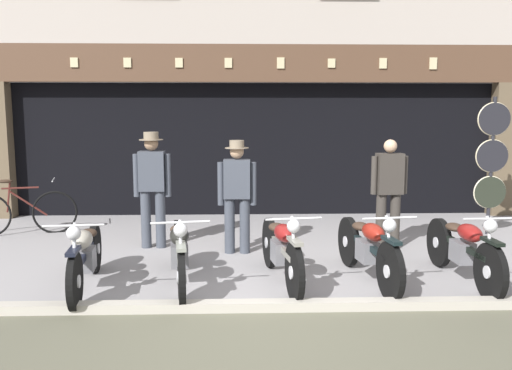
{
  "coord_description": "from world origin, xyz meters",
  "views": [
    {
      "loc": [
        -0.31,
        -5.26,
        2.06
      ],
      "look_at": [
        -0.06,
        2.66,
        0.96
      ],
      "focal_mm": 37.57,
      "sensor_mm": 36.0,
      "label": 1
    }
  ],
  "objects_px": {
    "salesman_right": "(389,189)",
    "advert_board_near": "(146,119)",
    "motorcycle_right": "(463,248)",
    "salesman_left": "(152,184)",
    "leaning_bicycle": "(21,212)",
    "motorcycle_center_right": "(368,247)",
    "motorcycle_left": "(85,255)",
    "motorcycle_center": "(281,248)",
    "motorcycle_center_left": "(179,251)",
    "shopkeeper_center": "(237,191)",
    "tyre_sign_pole": "(492,157)",
    "advert_board_far": "(87,121)"
  },
  "relations": [
    {
      "from": "shopkeeper_center",
      "to": "advert_board_near",
      "type": "bearing_deg",
      "value": -57.79
    },
    {
      "from": "salesman_left",
      "to": "advert_board_near",
      "type": "xyz_separation_m",
      "value": [
        -0.52,
        2.67,
        0.93
      ]
    },
    {
      "from": "motorcycle_left",
      "to": "salesman_left",
      "type": "height_order",
      "value": "salesman_left"
    },
    {
      "from": "salesman_right",
      "to": "advert_board_far",
      "type": "relative_size",
      "value": 1.7
    },
    {
      "from": "salesman_left",
      "to": "motorcycle_center_right",
      "type": "bearing_deg",
      "value": 148.98
    },
    {
      "from": "motorcycle_right",
      "to": "tyre_sign_pole",
      "type": "xyz_separation_m",
      "value": [
        1.49,
        2.5,
        0.87
      ]
    },
    {
      "from": "salesman_left",
      "to": "leaning_bicycle",
      "type": "distance_m",
      "value": 2.59
    },
    {
      "from": "motorcycle_center",
      "to": "advert_board_near",
      "type": "relative_size",
      "value": 1.97
    },
    {
      "from": "advert_board_near",
      "to": "leaning_bicycle",
      "type": "xyz_separation_m",
      "value": [
        -1.82,
        -1.74,
        -1.52
      ]
    },
    {
      "from": "salesman_left",
      "to": "salesman_right",
      "type": "distance_m",
      "value": 3.53
    },
    {
      "from": "motorcycle_center_left",
      "to": "advert_board_far",
      "type": "distance_m",
      "value": 5.22
    },
    {
      "from": "motorcycle_center_left",
      "to": "motorcycle_right",
      "type": "distance_m",
      "value": 3.41
    },
    {
      "from": "salesman_left",
      "to": "advert_board_far",
      "type": "xyz_separation_m",
      "value": [
        -1.67,
        2.67,
        0.89
      ]
    },
    {
      "from": "salesman_right",
      "to": "advert_board_far",
      "type": "xyz_separation_m",
      "value": [
        -5.19,
        2.88,
        0.96
      ]
    },
    {
      "from": "shopkeeper_center",
      "to": "advert_board_far",
      "type": "bearing_deg",
      "value": -44.28
    },
    {
      "from": "motorcycle_center",
      "to": "advert_board_near",
      "type": "distance_m",
      "value": 5.21
    },
    {
      "from": "tyre_sign_pole",
      "to": "salesman_right",
      "type": "bearing_deg",
      "value": -154.96
    },
    {
      "from": "motorcycle_left",
      "to": "advert_board_near",
      "type": "xyz_separation_m",
      "value": [
        -0.04,
        4.6,
        1.49
      ]
    },
    {
      "from": "motorcycle_right",
      "to": "advert_board_near",
      "type": "xyz_separation_m",
      "value": [
        -4.52,
        4.46,
        1.48
      ]
    },
    {
      "from": "advert_board_near",
      "to": "leaning_bicycle",
      "type": "distance_m",
      "value": 2.94
    },
    {
      "from": "motorcycle_center_right",
      "to": "salesman_left",
      "type": "relative_size",
      "value": 1.15
    },
    {
      "from": "motorcycle_left",
      "to": "advert_board_near",
      "type": "distance_m",
      "value": 4.84
    },
    {
      "from": "advert_board_far",
      "to": "leaning_bicycle",
      "type": "xyz_separation_m",
      "value": [
        -0.68,
        -1.74,
        -1.48
      ]
    },
    {
      "from": "salesman_left",
      "to": "salesman_right",
      "type": "bearing_deg",
      "value": 177.0
    },
    {
      "from": "salesman_right",
      "to": "advert_board_near",
      "type": "height_order",
      "value": "advert_board_near"
    },
    {
      "from": "motorcycle_center",
      "to": "motorcycle_center_right",
      "type": "xyz_separation_m",
      "value": [
        1.05,
        0.01,
        0.0
      ]
    },
    {
      "from": "motorcycle_center",
      "to": "motorcycle_right",
      "type": "height_order",
      "value": "motorcycle_center"
    },
    {
      "from": "motorcycle_left",
      "to": "motorcycle_center_right",
      "type": "relative_size",
      "value": 0.98
    },
    {
      "from": "leaning_bicycle",
      "to": "motorcycle_right",
      "type": "bearing_deg",
      "value": 52.24
    },
    {
      "from": "motorcycle_center",
      "to": "leaning_bicycle",
      "type": "xyz_separation_m",
      "value": [
        -4.15,
        2.69,
        -0.04
      ]
    },
    {
      "from": "motorcycle_center_right",
      "to": "tyre_sign_pole",
      "type": "height_order",
      "value": "tyre_sign_pole"
    },
    {
      "from": "motorcycle_left",
      "to": "shopkeeper_center",
      "type": "height_order",
      "value": "shopkeeper_center"
    },
    {
      "from": "motorcycle_right",
      "to": "tyre_sign_pole",
      "type": "relative_size",
      "value": 0.86
    },
    {
      "from": "motorcycle_center",
      "to": "motorcycle_center_right",
      "type": "bearing_deg",
      "value": 172.43
    },
    {
      "from": "advert_board_far",
      "to": "motorcycle_left",
      "type": "bearing_deg",
      "value": -75.5
    },
    {
      "from": "motorcycle_center_left",
      "to": "motorcycle_right",
      "type": "relative_size",
      "value": 1.05
    },
    {
      "from": "motorcycle_center",
      "to": "motorcycle_center_right",
      "type": "distance_m",
      "value": 1.05
    },
    {
      "from": "motorcycle_center_right",
      "to": "motorcycle_right",
      "type": "xyz_separation_m",
      "value": [
        1.14,
        -0.05,
        -0.0
      ]
    },
    {
      "from": "motorcycle_center_left",
      "to": "salesman_right",
      "type": "height_order",
      "value": "salesman_right"
    },
    {
      "from": "motorcycle_right",
      "to": "motorcycle_center_left",
      "type": "bearing_deg",
      "value": -2.66
    },
    {
      "from": "salesman_left",
      "to": "shopkeeper_center",
      "type": "relative_size",
      "value": 1.06
    },
    {
      "from": "salesman_left",
      "to": "leaning_bicycle",
      "type": "relative_size",
      "value": 1.01
    },
    {
      "from": "salesman_left",
      "to": "shopkeeper_center",
      "type": "xyz_separation_m",
      "value": [
        1.27,
        -0.35,
        -0.07
      ]
    },
    {
      "from": "salesman_right",
      "to": "advert_board_near",
      "type": "xyz_separation_m",
      "value": [
        -4.05,
        2.88,
        0.99
      ]
    },
    {
      "from": "salesman_left",
      "to": "shopkeeper_center",
      "type": "bearing_deg",
      "value": 164.79
    },
    {
      "from": "salesman_left",
      "to": "salesman_right",
      "type": "height_order",
      "value": "salesman_left"
    },
    {
      "from": "leaning_bicycle",
      "to": "tyre_sign_pole",
      "type": "bearing_deg",
      "value": 73.86
    },
    {
      "from": "motorcycle_center_right",
      "to": "tyre_sign_pole",
      "type": "distance_m",
      "value": 3.7
    },
    {
      "from": "motorcycle_center_left",
      "to": "salesman_left",
      "type": "bearing_deg",
      "value": -79.87
    },
    {
      "from": "motorcycle_center_left",
      "to": "advert_board_near",
      "type": "height_order",
      "value": "advert_board_near"
    }
  ]
}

